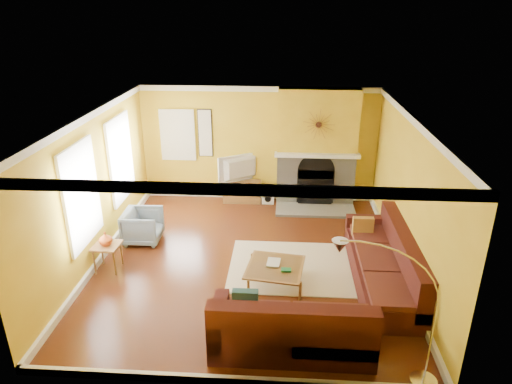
# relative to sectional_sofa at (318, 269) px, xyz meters

# --- Properties ---
(floor) EXTENTS (5.50, 6.00, 0.02)m
(floor) POSITION_rel_sectional_sofa_xyz_m (-1.21, 0.92, -0.46)
(floor) COLOR #602B14
(floor) RESTS_ON ground
(ceiling) EXTENTS (5.50, 6.00, 0.02)m
(ceiling) POSITION_rel_sectional_sofa_xyz_m (-1.21, 0.92, 2.26)
(ceiling) COLOR white
(ceiling) RESTS_ON ground
(wall_back) EXTENTS (5.50, 0.02, 2.70)m
(wall_back) POSITION_rel_sectional_sofa_xyz_m (-1.21, 3.93, 0.90)
(wall_back) COLOR gold
(wall_back) RESTS_ON ground
(wall_front) EXTENTS (5.50, 0.02, 2.70)m
(wall_front) POSITION_rel_sectional_sofa_xyz_m (-1.21, -2.09, 0.90)
(wall_front) COLOR gold
(wall_front) RESTS_ON ground
(wall_left) EXTENTS (0.02, 6.00, 2.70)m
(wall_left) POSITION_rel_sectional_sofa_xyz_m (-3.97, 0.92, 0.90)
(wall_left) COLOR gold
(wall_left) RESTS_ON ground
(wall_right) EXTENTS (0.02, 6.00, 2.70)m
(wall_right) POSITION_rel_sectional_sofa_xyz_m (1.55, 0.92, 0.90)
(wall_right) COLOR gold
(wall_right) RESTS_ON ground
(baseboard) EXTENTS (5.50, 6.00, 0.12)m
(baseboard) POSITION_rel_sectional_sofa_xyz_m (-1.21, 0.92, -0.39)
(baseboard) COLOR white
(baseboard) RESTS_ON floor
(crown_molding) EXTENTS (5.50, 6.00, 0.12)m
(crown_molding) POSITION_rel_sectional_sofa_xyz_m (-1.21, 0.92, 2.19)
(crown_molding) COLOR white
(crown_molding) RESTS_ON ceiling
(window_left_near) EXTENTS (0.06, 1.22, 1.72)m
(window_left_near) POSITION_rel_sectional_sofa_xyz_m (-3.93, 2.22, 1.05)
(window_left_near) COLOR white
(window_left_near) RESTS_ON wall_left
(window_left_far) EXTENTS (0.06, 1.22, 1.72)m
(window_left_far) POSITION_rel_sectional_sofa_xyz_m (-3.93, 0.32, 1.05)
(window_left_far) COLOR white
(window_left_far) RESTS_ON wall_left
(window_back) EXTENTS (0.82, 0.06, 1.22)m
(window_back) POSITION_rel_sectional_sofa_xyz_m (-3.11, 3.88, 1.10)
(window_back) COLOR white
(window_back) RESTS_ON wall_back
(wall_art) EXTENTS (0.34, 0.04, 1.14)m
(wall_art) POSITION_rel_sectional_sofa_xyz_m (-2.46, 3.89, 1.15)
(wall_art) COLOR white
(wall_art) RESTS_ON wall_back
(fireplace) EXTENTS (1.80, 0.40, 2.70)m
(fireplace) POSITION_rel_sectional_sofa_xyz_m (0.14, 3.72, 0.90)
(fireplace) COLOR gray
(fireplace) RESTS_ON floor
(mantel) EXTENTS (1.92, 0.22, 0.08)m
(mantel) POSITION_rel_sectional_sofa_xyz_m (0.14, 3.48, 0.80)
(mantel) COLOR white
(mantel) RESTS_ON fireplace
(hearth) EXTENTS (1.80, 0.70, 0.06)m
(hearth) POSITION_rel_sectional_sofa_xyz_m (0.14, 3.17, -0.42)
(hearth) COLOR gray
(hearth) RESTS_ON floor
(sunburst) EXTENTS (0.70, 0.04, 0.70)m
(sunburst) POSITION_rel_sectional_sofa_xyz_m (0.14, 3.49, 1.50)
(sunburst) COLOR olive
(sunburst) RESTS_ON fireplace
(rug) EXTENTS (2.40, 1.80, 0.02)m
(rug) POSITION_rel_sectional_sofa_xyz_m (-0.33, 0.74, -0.44)
(rug) COLOR beige
(rug) RESTS_ON floor
(sectional_sofa) EXTENTS (3.08, 3.57, 0.90)m
(sectional_sofa) POSITION_rel_sectional_sofa_xyz_m (0.00, 0.00, 0.00)
(sectional_sofa) COLOR #471916
(sectional_sofa) RESTS_ON floor
(coffee_table) EXTENTS (1.04, 1.04, 0.36)m
(coffee_table) POSITION_rel_sectional_sofa_xyz_m (-0.71, 0.17, -0.27)
(coffee_table) COLOR white
(coffee_table) RESTS_ON floor
(media_console) EXTENTS (0.89, 0.40, 0.49)m
(media_console) POSITION_rel_sectional_sofa_xyz_m (-1.58, 3.66, -0.21)
(media_console) COLOR olive
(media_console) RESTS_ON floor
(tv) EXTENTS (1.02, 0.74, 0.65)m
(tv) POSITION_rel_sectional_sofa_xyz_m (-1.58, 3.66, 0.36)
(tv) COLOR black
(tv) RESTS_ON media_console
(subwoofer) EXTENTS (0.28, 0.28, 0.28)m
(subwoofer) POSITION_rel_sectional_sofa_xyz_m (-0.96, 3.62, -0.31)
(subwoofer) COLOR white
(subwoofer) RESTS_ON floor
(armchair) EXTENTS (0.74, 0.72, 0.66)m
(armchair) POSITION_rel_sectional_sofa_xyz_m (-3.36, 1.53, -0.12)
(armchair) COLOR slate
(armchair) RESTS_ON floor
(side_table) EXTENTS (0.47, 0.47, 0.49)m
(side_table) POSITION_rel_sectional_sofa_xyz_m (-3.68, 0.46, -0.20)
(side_table) COLOR olive
(side_table) RESTS_ON floor
(vase) EXTENTS (0.30, 0.30, 0.25)m
(vase) POSITION_rel_sectional_sofa_xyz_m (-3.68, 0.46, 0.17)
(vase) COLOR #D8591E
(vase) RESTS_ON side_table
(book) EXTENTS (0.25, 0.32, 0.03)m
(book) POSITION_rel_sectional_sofa_xyz_m (-0.84, 0.26, -0.07)
(book) COLOR white
(book) RESTS_ON coffee_table
(arc_lamp) EXTENTS (1.28, 0.36, 1.98)m
(arc_lamp) POSITION_rel_sectional_sofa_xyz_m (0.68, -1.88, 0.54)
(arc_lamp) COLOR silver
(arc_lamp) RESTS_ON floor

